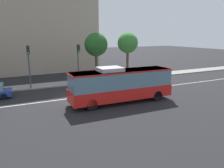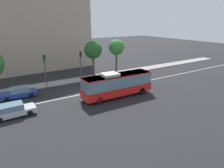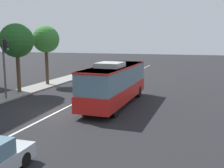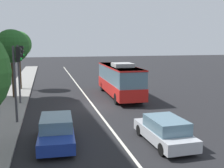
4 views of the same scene
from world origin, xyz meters
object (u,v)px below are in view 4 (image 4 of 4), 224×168
(transit_bus, at_px, (119,79))
(traffic_light_near_corner, at_px, (20,64))
(street_tree_kerbside_left, at_px, (18,45))
(street_tree_kerbside_centre, at_px, (12,47))
(sedan_blue, at_px, (56,131))
(traffic_light_mid_block, at_px, (17,71))
(sedan_silver, at_px, (165,131))

(transit_bus, bearing_deg, traffic_light_near_corner, 99.30)
(street_tree_kerbside_left, distance_m, street_tree_kerbside_centre, 4.90)
(street_tree_kerbside_left, bearing_deg, sedan_blue, -169.47)
(transit_bus, xyz_separation_m, traffic_light_mid_block, (-7.32, 8.97, 1.75))
(sedan_blue, bearing_deg, transit_bus, 152.82)
(sedan_blue, height_order, street_tree_kerbside_centre, street_tree_kerbside_centre)
(transit_bus, distance_m, sedan_silver, 13.09)
(transit_bus, bearing_deg, street_tree_kerbside_left, 58.67)
(sedan_silver, relative_size, sedan_blue, 0.99)
(sedan_silver, bearing_deg, street_tree_kerbside_centre, 30.40)
(traffic_light_mid_block, bearing_deg, transit_bus, 38.57)
(sedan_silver, height_order, street_tree_kerbside_left, street_tree_kerbside_left)
(street_tree_kerbside_left, relative_size, street_tree_kerbside_centre, 1.00)
(traffic_light_mid_block, bearing_deg, street_tree_kerbside_centre, 97.01)
(sedan_blue, bearing_deg, traffic_light_mid_block, -149.01)
(sedan_blue, relative_size, street_tree_kerbside_centre, 0.69)
(transit_bus, xyz_separation_m, sedan_blue, (-11.58, 6.69, -1.09))
(sedan_silver, height_order, traffic_light_near_corner, traffic_light_near_corner)
(sedan_silver, xyz_separation_m, street_tree_kerbside_centre, (14.52, 9.10, 4.28))
(transit_bus, bearing_deg, traffic_light_mid_block, 130.47)
(transit_bus, distance_m, traffic_light_near_corner, 9.51)
(street_tree_kerbside_left, bearing_deg, traffic_light_mid_block, -175.56)
(sedan_blue, distance_m, street_tree_kerbside_left, 18.83)
(transit_bus, relative_size, street_tree_kerbside_left, 1.51)
(sedan_silver, distance_m, traffic_light_near_corner, 14.56)
(transit_bus, xyz_separation_m, traffic_light_near_corner, (-1.31, 9.25, 1.75))
(traffic_light_mid_block, distance_m, street_tree_kerbside_centre, 9.04)
(street_tree_kerbside_left, bearing_deg, sedan_silver, -155.17)
(traffic_light_near_corner, xyz_separation_m, street_tree_kerbside_left, (7.72, 0.79, 1.56))
(traffic_light_near_corner, bearing_deg, street_tree_kerbside_centre, 103.98)
(traffic_light_mid_block, xyz_separation_m, street_tree_kerbside_centre, (8.84, 1.19, 1.44))
(transit_bus, height_order, street_tree_kerbside_left, street_tree_kerbside_left)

